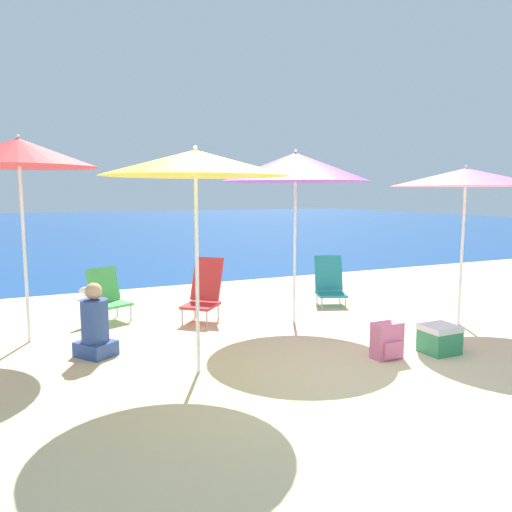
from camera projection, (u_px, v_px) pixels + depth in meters
ground_plane at (290, 364)px, 5.12m from camera, size 60.00×60.00×0.00m
sea_water at (74, 225)px, 27.47m from camera, size 60.00×40.00×0.01m
beach_umbrella_purple at (296, 167)px, 6.52m from camera, size 1.96×1.96×2.31m
beach_umbrella_red at (19, 153)px, 5.61m from camera, size 1.73×1.73×2.40m
beach_umbrella_pink at (466, 177)px, 6.46m from camera, size 1.91×1.91×2.11m
beach_umbrella_yellow at (195, 163)px, 4.64m from camera, size 1.78×1.78×2.18m
beach_chair_green at (107, 294)px, 6.86m from camera, size 0.60×0.62×0.72m
beach_chair_red at (204, 291)px, 6.85m from camera, size 0.72×0.73×0.85m
beach_chair_teal at (330, 282)px, 7.88m from camera, size 0.58×0.62×0.76m
person_seated_near at (95, 326)px, 5.34m from camera, size 0.48×0.49×0.80m
backpack_pink at (387, 341)px, 5.28m from camera, size 0.31×0.21×0.39m
water_bottle at (442, 334)px, 5.86m from camera, size 0.07×0.07×0.26m
cooler_box at (439, 339)px, 5.46m from camera, size 0.37×0.34×0.31m
seagull at (87, 290)px, 8.31m from camera, size 0.27×0.11×0.23m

